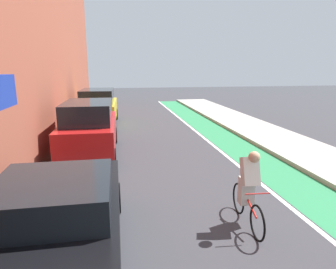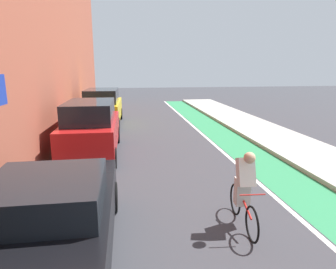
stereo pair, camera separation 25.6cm
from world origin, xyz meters
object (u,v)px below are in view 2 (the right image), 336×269
object	(u,v)px
parked_suv_red	(91,128)
parked_suv_yellow_cab	(103,107)
cyclist_mid	(244,189)
parked_sedan_black	(51,218)

from	to	relation	value
parked_suv_red	parked_suv_yellow_cab	xyz separation A→B (m)	(-0.00, 5.78, 0.00)
parked_suv_red	cyclist_mid	xyz separation A→B (m)	(3.52, -5.54, -0.21)
cyclist_mid	parked_suv_yellow_cab	bearing A→B (deg)	107.28
parked_sedan_black	parked_suv_red	world-z (taller)	parked_suv_red
parked_suv_yellow_cab	parked_sedan_black	bearing A→B (deg)	-89.99
parked_suv_yellow_cab	cyclist_mid	xyz separation A→B (m)	(3.52, -11.31, -0.21)
parked_suv_red	parked_suv_yellow_cab	distance (m)	5.78
parked_sedan_black	parked_suv_red	bearing A→B (deg)	90.01
parked_sedan_black	parked_suv_yellow_cab	world-z (taller)	parked_suv_yellow_cab
parked_suv_yellow_cab	cyclist_mid	size ratio (longest dim) A/B	2.60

